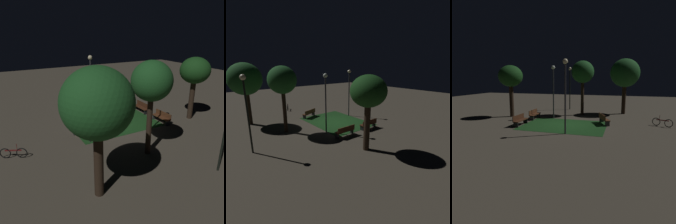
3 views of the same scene
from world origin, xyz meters
TOP-DOWN VIEW (x-y plane):
  - ground_plane at (0.00, 0.00)m, footprint 60.00×60.00m
  - grass_lawn at (0.43, -0.06)m, footprint 5.03×6.86m
  - bench_corner at (-1.43, -3.64)m, footprint 1.81×0.50m
  - bench_front_left at (1.43, -3.64)m, footprint 1.80×0.50m
  - bench_lawn_edge at (-0.98, 3.04)m, footprint 1.84×1.14m
  - tree_tall_center at (-4.86, 0.38)m, footprint 2.35×2.35m
  - tree_near_wall at (-6.79, 4.62)m, footprint 3.10×3.10m
  - tree_right_canopy at (-1.86, -6.34)m, footprint 2.40×2.40m
  - lamp_post_plaza_west at (-8.19, -1.88)m, footprint 0.36×0.36m
  - lamp_post_plaza_east at (2.88, 0.73)m, footprint 0.36×0.36m
  - lamp_post_path_center at (-2.15, -1.92)m, footprint 0.36×0.36m
  - bicycle at (-1.54, 7.74)m, footprint 0.76×1.49m

SIDE VIEW (x-z plane):
  - ground_plane at x=0.00m, z-range 0.00..0.00m
  - grass_lawn at x=0.43m, z-range 0.00..0.01m
  - bicycle at x=-1.54m, z-range -0.12..0.81m
  - bench_corner at x=-1.43m, z-range 0.04..0.92m
  - bench_front_left at x=1.43m, z-range 0.04..0.92m
  - bench_lawn_edge at x=-0.98m, z-range 0.04..0.92m
  - lamp_post_path_center at x=-2.15m, z-range 0.86..5.95m
  - lamp_post_plaza_west at x=-8.19m, z-range 0.87..6.08m
  - lamp_post_plaza_east at x=2.88m, z-range 0.87..6.08m
  - tree_right_canopy at x=-1.86m, z-range 1.41..6.59m
  - tree_near_wall at x=-6.79m, z-range 1.41..7.38m
  - tree_tall_center at x=-4.86m, z-range 1.61..7.31m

